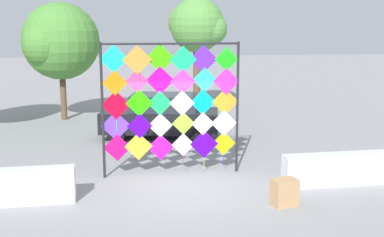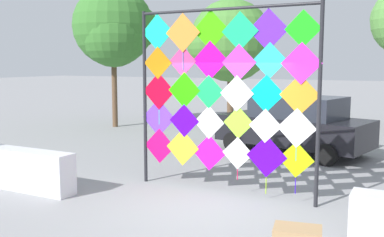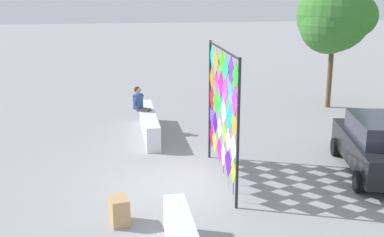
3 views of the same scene
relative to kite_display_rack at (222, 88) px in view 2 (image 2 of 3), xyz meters
name	(u,v)px [view 2 (image 2 of 3)]	position (x,y,z in m)	size (l,w,h in m)	color
ground	(198,211)	(0.08, -1.20, -2.03)	(120.00, 120.00, 0.00)	gray
kite_display_rack	(222,88)	(0.00, 0.00, 0.00)	(3.67, 0.13, 3.53)	#232328
parked_car	(294,124)	(0.25, 4.42, -1.22)	(4.39, 2.68, 1.59)	black
tree_broadleaf	(231,41)	(-3.46, 8.78, 1.33)	(3.26, 3.24, 4.98)	brown
tree_far_right	(116,29)	(-7.19, 6.29, 1.76)	(3.08, 3.08, 5.44)	brown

